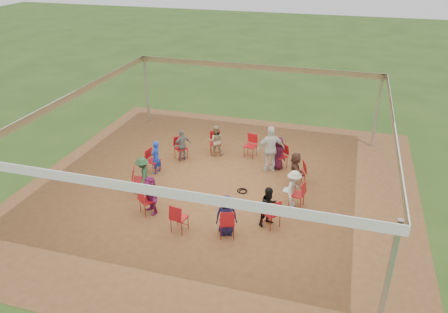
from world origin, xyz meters
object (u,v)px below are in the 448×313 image
(chair_1, at_px, (298,174))
(person_seated_7, at_px, (151,195))
(chair_2, at_px, (280,156))
(person_seated_0, at_px, (294,189))
(chair_7, at_px, (140,180))
(chair_8, at_px, (147,201))
(person_seated_9, at_px, (269,206))
(laptop, at_px, (288,189))
(chair_10, at_px, (227,223))
(person_seated_1, at_px, (295,169))
(person_seated_4, at_px, (182,145))
(standing_person, at_px, (271,149))
(chair_3, at_px, (250,146))
(chair_5, at_px, (181,148))
(chair_11, at_px, (271,213))
(chair_9, at_px, (179,218))
(person_seated_3, at_px, (215,140))
(cable_coil, at_px, (243,191))
(chair_0, at_px, (297,194))
(person_seated_5, at_px, (156,157))
(chair_6, at_px, (153,161))
(person_seated_8, at_px, (226,215))
(chair_4, at_px, (215,143))
(person_seated_6, at_px, (143,175))
(person_seated_2, at_px, (278,153))

(chair_1, relative_size, person_seated_7, 0.73)
(chair_2, height_order, person_seated_0, person_seated_0)
(chair_7, relative_size, chair_8, 1.00)
(chair_1, bearing_deg, chair_8, 105.00)
(person_seated_9, height_order, laptop, person_seated_9)
(chair_10, height_order, person_seated_1, person_seated_1)
(person_seated_4, xyz_separation_m, person_seated_7, (0.37, -3.61, 0.00))
(chair_8, height_order, person_seated_9, person_seated_9)
(chair_10, relative_size, person_seated_7, 0.73)
(person_seated_1, bearing_deg, standing_person, 31.65)
(chair_3, xyz_separation_m, chair_5, (-2.51, -0.95, 0.00))
(chair_11, height_order, standing_person, standing_person)
(chair_10, bearing_deg, chair_8, 150.00)
(chair_9, relative_size, person_seated_4, 0.73)
(chair_7, distance_m, person_seated_3, 3.72)
(chair_8, xyz_separation_m, person_seated_0, (4.23, 1.67, 0.18))
(chair_9, xyz_separation_m, person_seated_4, (-1.56, 4.27, 0.18))
(person_seated_3, distance_m, cable_coil, 3.02)
(standing_person, bearing_deg, person_seated_7, 23.95)
(chair_0, relative_size, person_seated_5, 0.73)
(chair_6, bearing_deg, chair_2, 120.00)
(chair_2, bearing_deg, person_seated_3, 32.27)
(chair_0, bearing_deg, chair_3, 45.00)
(chair_9, bearing_deg, laptop, 48.22)
(chair_8, bearing_deg, chair_7, 165.00)
(chair_5, relative_size, chair_7, 1.00)
(chair_6, bearing_deg, person_seated_4, 160.12)
(person_seated_8, distance_m, cable_coil, 2.45)
(chair_2, height_order, person_seated_3, person_seated_3)
(chair_0, height_order, person_seated_1, person_seated_1)
(person_seated_4, bearing_deg, chair_8, 43.69)
(chair_7, bearing_deg, chair_4, 135.00)
(chair_10, relative_size, person_seated_3, 0.73)
(chair_7, distance_m, person_seated_1, 5.25)
(person_seated_6, bearing_deg, person_seated_5, 165.00)
(person_seated_0, xyz_separation_m, person_seated_6, (-4.93, -0.50, 0.00))
(chair_10, xyz_separation_m, person_seated_4, (-2.94, 4.13, 0.18))
(chair_8, height_order, person_seated_7, person_seated_7)
(chair_5, distance_m, person_seated_6, 2.63)
(chair_0, height_order, person_seated_5, person_seated_5)
(person_seated_7, distance_m, person_seated_9, 3.63)
(chair_3, relative_size, chair_11, 1.00)
(chair_9, bearing_deg, person_seated_4, 119.24)
(chair_3, xyz_separation_m, person_seated_2, (1.19, -0.66, 0.18))
(chair_2, xyz_separation_m, person_seated_6, (-4.09, -2.99, 0.18))
(person_seated_5, bearing_deg, chair_0, 90.00)
(chair_0, relative_size, chair_3, 1.00)
(person_seated_1, bearing_deg, chair_10, 136.31)
(person_seated_6, bearing_deg, person_seated_9, 60.00)
(chair_3, bearing_deg, standing_person, 144.07)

